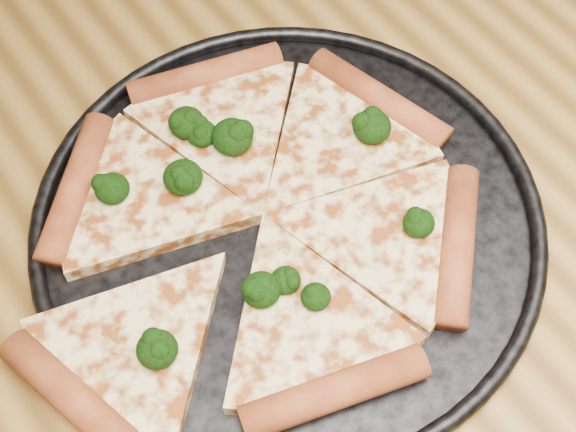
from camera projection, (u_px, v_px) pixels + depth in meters
dining_table at (336, 332)px, 0.71m from camera, size 1.20×0.90×0.75m
pizza_pan at (288, 221)px, 0.65m from camera, size 0.40×0.40×0.02m
pizza at (257, 222)px, 0.64m from camera, size 0.39×0.35×0.03m
broccoli_florets at (239, 194)px, 0.64m from camera, size 0.27×0.21×0.02m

